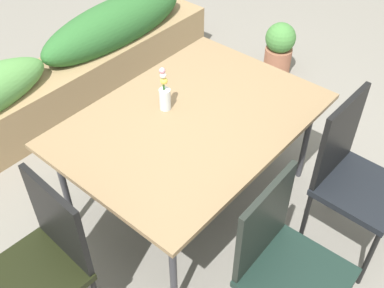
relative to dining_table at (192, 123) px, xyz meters
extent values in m
plane|color=gray|center=(-0.04, -0.04, -0.67)|extent=(12.00, 12.00, 0.00)
cube|color=#8C704C|center=(0.00, 0.00, 0.03)|extent=(1.55, 1.10, 0.03)
cube|color=#333338|center=(0.00, 0.00, 0.00)|extent=(1.52, 1.08, 0.02)
cylinder|color=#333338|center=(-0.67, -0.44, -0.33)|extent=(0.04, 0.04, 0.69)
cylinder|color=#333338|center=(0.67, -0.44, -0.33)|extent=(0.04, 0.04, 0.69)
cylinder|color=#333338|center=(-0.67, 0.44, -0.33)|extent=(0.04, 0.04, 0.69)
cylinder|color=#333338|center=(0.67, 0.44, -0.33)|extent=(0.04, 0.04, 0.69)
cube|color=black|center=(0.35, -0.96, -0.18)|extent=(0.45, 0.45, 0.04)
cube|color=black|center=(0.35, -0.76, 0.08)|extent=(0.42, 0.04, 0.52)
cylinder|color=black|center=(0.14, -1.16, -0.43)|extent=(0.03, 0.03, 0.48)
cylinder|color=black|center=(0.56, -0.76, -0.43)|extent=(0.03, 0.03, 0.48)
cylinder|color=black|center=(0.15, -0.76, -0.43)|extent=(0.03, 0.03, 0.48)
cube|color=black|center=(-0.35, -0.96, -0.23)|extent=(0.47, 0.47, 0.04)
cube|color=black|center=(-0.35, -0.75, 0.02)|extent=(0.44, 0.04, 0.48)
cylinder|color=black|center=(-0.14, -0.75, -0.46)|extent=(0.03, 0.03, 0.43)
cube|color=black|center=(-1.19, 0.00, -0.22)|extent=(0.46, 0.46, 0.04)
cube|color=black|center=(-0.98, -0.01, 0.03)|extent=(0.05, 0.42, 0.47)
cylinder|color=black|center=(-0.98, 0.19, -0.45)|extent=(0.03, 0.03, 0.45)
cylinder|color=silver|center=(-0.03, 0.18, 0.11)|extent=(0.07, 0.07, 0.14)
cylinder|color=#387233|center=(-0.05, 0.18, 0.23)|extent=(0.01, 0.01, 0.18)
sphere|color=pink|center=(-0.05, 0.18, 0.31)|extent=(0.04, 0.04, 0.04)
cylinder|color=#387233|center=(-0.03, 0.18, 0.19)|extent=(0.00, 0.01, 0.10)
sphere|color=#EFCC4C|center=(-0.03, 0.18, 0.24)|extent=(0.04, 0.04, 0.04)
cylinder|color=#387233|center=(-0.04, 0.18, 0.21)|extent=(0.01, 0.01, 0.14)
sphere|color=white|center=(-0.04, 0.18, 0.28)|extent=(0.04, 0.04, 0.04)
cube|color=#9E7F56|center=(-0.05, 1.45, -0.46)|extent=(3.32, 0.46, 0.42)
ellipsoid|color=#2D662D|center=(0.70, 1.45, -0.14)|extent=(1.50, 0.41, 0.40)
cylinder|color=#9E6047|center=(1.67, 0.40, -0.54)|extent=(0.24, 0.24, 0.26)
sphere|color=#47843D|center=(1.67, 0.40, -0.30)|extent=(0.27, 0.27, 0.27)
camera|label=1|loc=(-1.60, -1.36, 1.76)|focal=43.21mm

